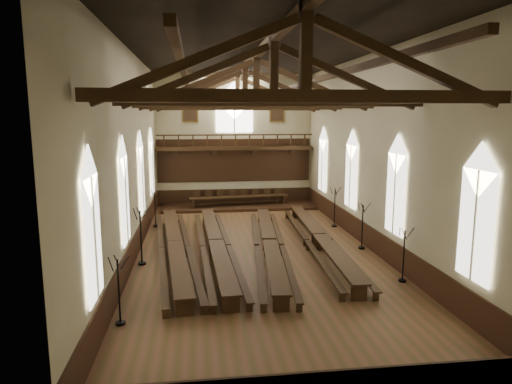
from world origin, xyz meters
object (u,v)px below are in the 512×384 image
candelabrum_right_far (334,215)px  refectory_row_c (270,243)px  refectory_row_a (174,245)px  dais (239,207)px  refectory_row_b (216,243)px  candelabrum_left_mid (141,247)px  candelabrum_left_near (119,304)px  high_table (239,198)px  candelabrum_left_far (155,216)px  candelabrum_right_near (403,265)px  candelabrum_right_mid (362,235)px  refectory_row_d (319,237)px

candelabrum_right_far → refectory_row_c: bearing=-134.2°
refectory_row_a → dais: refectory_row_a is taller
refectory_row_b → dais: 11.64m
refectory_row_b → candelabrum_left_mid: candelabrum_left_mid is taller
candelabrum_left_near → refectory_row_b: bearing=64.8°
candelabrum_left_near → candelabrum_right_far: candelabrum_right_far is taller
refectory_row_a → high_table: size_ratio=2.00×
refectory_row_a → candelabrum_left_near: candelabrum_left_near is taller
candelabrum_left_mid → candelabrum_left_far: size_ratio=1.16×
high_table → candelabrum_right_far: (5.37, -6.62, -0.03)m
high_table → candelabrum_right_near: (5.37, -16.25, -0.08)m
high_table → candelabrum_left_near: bearing=-106.9°
candelabrum_right_near → refectory_row_c: bearing=136.6°
candelabrum_right_near → candelabrum_right_far: bearing=90.0°
candelabrum_right_mid → candelabrum_right_far: 4.83m
refectory_row_a → candelabrum_right_mid: 9.65m
refectory_row_c → dais: bearing=92.4°
candelabrum_right_near → refectory_row_b: bearing=147.5°
high_table → candelabrum_right_far: 8.52m
candelabrum_left_mid → candelabrum_right_mid: bearing=5.7°
refectory_row_a → refectory_row_c: refectory_row_a is taller
refectory_row_d → refectory_row_a: bearing=-176.6°
refectory_row_a → candelabrum_right_near: candelabrum_right_near is taller
dais → candelabrum_left_near: size_ratio=4.77×
candelabrum_right_near → refectory_row_d: bearing=112.3°
high_table → dais: bearing=104.0°
candelabrum_right_near → dais: bearing=108.3°
refectory_row_d → candelabrum_right_mid: bearing=-11.8°
refectory_row_b → refectory_row_d: size_ratio=1.00×
dais → candelabrum_right_mid: (5.37, -11.45, 0.65)m
refectory_row_d → candelabrum_right_far: (2.16, 4.38, 0.20)m
refectory_row_c → candelabrum_left_near: bearing=-130.9°
refectory_row_a → refectory_row_c: bearing=-2.4°
refectory_row_b → candelabrum_left_near: size_ratio=6.15×
refectory_row_c → candelabrum_left_far: (-6.22, 6.46, 0.15)m
high_table → candelabrum_right_near: size_ratio=3.19×
refectory_row_a → refectory_row_b: (2.04, 0.03, -0.01)m
candelabrum_left_mid → candelabrum_left_far: (-0.00, 7.38, -0.12)m
refectory_row_a → candelabrum_right_near: size_ratio=6.38×
candelabrum_left_far → candelabrum_right_far: 11.19m
candelabrum_left_near → candelabrum_right_mid: bearing=33.6°
candelabrum_right_far → candelabrum_right_mid: bearing=-90.0°
candelabrum_left_mid → dais: bearing=65.5°
dais → candelabrum_left_near: candelabrum_left_near is taller
candelabrum_left_far → candelabrum_right_near: (11.10, -11.08, -0.00)m
candelabrum_right_mid → candelabrum_right_far: candelabrum_right_far is taller
candelabrum_left_mid → candelabrum_right_far: bearing=28.1°
refectory_row_b → candelabrum_left_mid: size_ratio=5.40×
candelabrum_right_far → high_table: bearing=129.0°
refectory_row_d → candelabrum_left_near: size_ratio=6.15×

